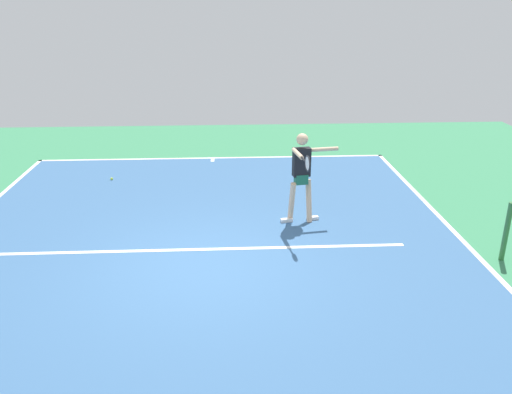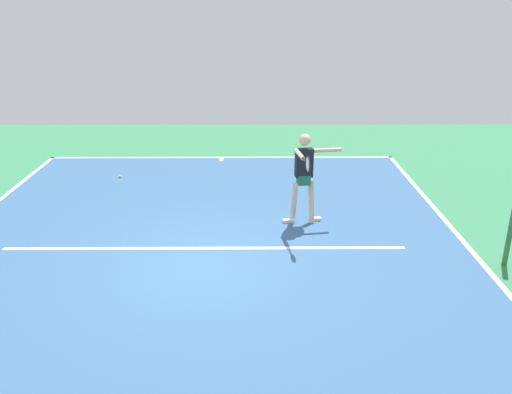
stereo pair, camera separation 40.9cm
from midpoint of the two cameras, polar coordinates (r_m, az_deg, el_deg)
ground_plane at (r=8.98m, az=-4.75°, el=-7.54°), size 21.15×21.15×0.00m
court_surface at (r=8.98m, az=-4.75°, el=-7.53°), size 9.80×12.99×0.00m
court_line_baseline_near at (r=14.95m, az=-2.99°, el=4.36°), size 9.80×0.10×0.01m
court_line_sideline_left at (r=9.87m, az=24.80°, el=-6.78°), size 0.10×12.99×0.01m
court_line_service at (r=9.56m, az=-4.47°, el=-5.63°), size 7.35×0.10×0.01m
court_line_centre_mark at (r=14.76m, az=-3.03°, el=4.13°), size 0.10×0.30×0.01m
net_post at (r=9.81m, az=27.13°, el=-3.90°), size 0.09×0.09×1.07m
tennis_player at (r=10.28m, az=6.48°, el=2.71°), size 1.14×1.27×1.85m
tennis_ball_near_service_line at (r=13.60m, az=-13.87°, el=2.18°), size 0.07×0.07×0.07m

